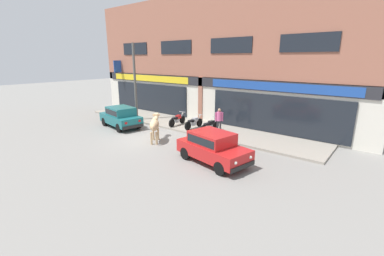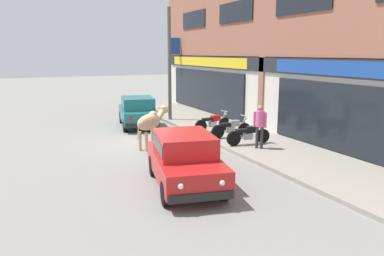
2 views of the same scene
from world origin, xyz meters
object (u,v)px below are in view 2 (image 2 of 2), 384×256
at_px(motorcycle_1, 231,128).
at_px(pedestrian, 260,122).
at_px(car_0, 138,110).
at_px(motorcycle_2, 249,134).
at_px(cow, 151,122).
at_px(car_1, 185,157).
at_px(utility_pole, 169,65).
at_px(motorcycle_0, 213,123).

bearing_deg(motorcycle_1, pedestrian, -0.46).
bearing_deg(car_0, motorcycle_2, 24.56).
bearing_deg(cow, car_1, -6.63).
distance_m(motorcycle_1, motorcycle_2, 1.35).
bearing_deg(car_1, pedestrian, 119.01).
relative_size(car_1, utility_pole, 0.67).
bearing_deg(cow, utility_pole, 151.02).
xyz_separation_m(car_1, utility_pole, (-9.26, 3.20, 2.16)).
bearing_deg(car_1, motorcycle_0, 145.68).
xyz_separation_m(car_0, car_1, (8.65, -1.27, 0.00)).
bearing_deg(cow, car_0, 169.84).
bearing_deg(motorcycle_0, motorcycle_2, 1.59).
bearing_deg(pedestrian, motorcycle_0, -178.41).
height_order(car_1, motorcycle_2, car_1).
distance_m(car_0, pedestrian, 7.00).
bearing_deg(motorcycle_2, cow, -114.15).
relative_size(car_0, pedestrian, 2.37).
height_order(motorcycle_2, pedestrian, pedestrian).
relative_size(motorcycle_1, utility_pole, 0.32).
bearing_deg(car_0, motorcycle_1, 31.12).
distance_m(motorcycle_0, motorcycle_1, 1.42).
xyz_separation_m(motorcycle_0, motorcycle_1, (1.41, 0.11, 0.00)).
bearing_deg(pedestrian, car_0, -157.62).
distance_m(car_1, motorcycle_1, 5.78).
relative_size(cow, motorcycle_0, 0.98).
distance_m(car_1, utility_pole, 10.03).
bearing_deg(utility_pole, motorcycle_0, 9.92).
bearing_deg(motorcycle_2, motorcycle_0, -178.41).
xyz_separation_m(cow, utility_pole, (-4.87, 2.69, 1.97)).
bearing_deg(motorcycle_1, cow, -92.98).
relative_size(motorcycle_2, pedestrian, 1.13).
xyz_separation_m(motorcycle_1, motorcycle_2, (1.35, -0.04, 0.00)).
relative_size(cow, utility_pole, 0.31).
height_order(car_0, car_1, same).
xyz_separation_m(cow, pedestrian, (2.21, 3.43, 0.10)).
height_order(car_0, motorcycle_2, car_0).
relative_size(car_1, motorcycle_1, 2.10).
xyz_separation_m(motorcycle_1, pedestrian, (2.03, -0.02, 0.60)).
xyz_separation_m(car_0, motorcycle_1, (4.44, 2.68, -0.30)).
distance_m(car_0, motorcycle_1, 5.19).
bearing_deg(cow, motorcycle_0, 110.36).
bearing_deg(motorcycle_2, car_0, -155.44).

